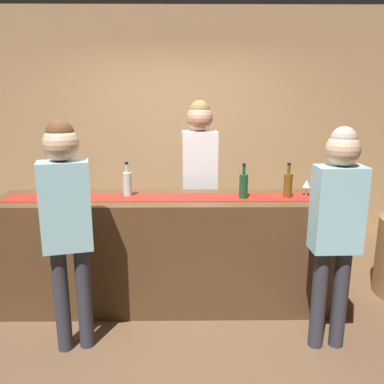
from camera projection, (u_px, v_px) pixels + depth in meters
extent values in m
plane|color=brown|center=(172.00, 303.00, 3.70)|extent=(10.00, 10.00, 0.00)
cube|color=tan|center=(176.00, 126.00, 5.19)|extent=(6.00, 0.12, 2.90)
cube|color=#543821|center=(171.00, 252.00, 3.58)|extent=(2.99, 0.60, 1.00)
cube|color=maroon|center=(171.00, 197.00, 3.46)|extent=(2.84, 0.28, 0.01)
cylinder|color=#194723|center=(243.00, 187.00, 3.41)|extent=(0.07, 0.07, 0.21)
cylinder|color=#194723|center=(244.00, 170.00, 3.37)|extent=(0.03, 0.03, 0.08)
cylinder|color=black|center=(244.00, 165.00, 3.36)|extent=(0.03, 0.03, 0.02)
cylinder|color=#B2C6C1|center=(127.00, 185.00, 3.48)|extent=(0.07, 0.07, 0.21)
cylinder|color=#B2C6C1|center=(127.00, 168.00, 3.44)|extent=(0.03, 0.03, 0.08)
cylinder|color=black|center=(126.00, 163.00, 3.43)|extent=(0.03, 0.03, 0.02)
cylinder|color=brown|center=(288.00, 186.00, 3.43)|extent=(0.07, 0.07, 0.21)
cylinder|color=brown|center=(289.00, 169.00, 3.40)|extent=(0.03, 0.03, 0.08)
cylinder|color=black|center=(289.00, 164.00, 3.39)|extent=(0.03, 0.03, 0.02)
cylinder|color=silver|center=(71.00, 197.00, 3.46)|extent=(0.06, 0.06, 0.00)
cylinder|color=silver|center=(70.00, 193.00, 3.45)|extent=(0.01, 0.01, 0.08)
cone|color=silver|center=(70.00, 185.00, 3.43)|extent=(0.07, 0.07, 0.06)
cylinder|color=silver|center=(306.00, 196.00, 3.51)|extent=(0.06, 0.06, 0.00)
cylinder|color=silver|center=(306.00, 191.00, 3.50)|extent=(0.01, 0.01, 0.08)
cone|color=silver|center=(307.00, 184.00, 3.48)|extent=(0.07, 0.07, 0.06)
cylinder|color=#26262B|center=(207.00, 237.00, 4.17)|extent=(0.11, 0.11, 0.85)
cylinder|color=#26262B|center=(191.00, 238.00, 4.16)|extent=(0.11, 0.11, 0.85)
cube|color=white|center=(199.00, 165.00, 3.98)|extent=(0.36, 0.23, 0.67)
sphere|color=tan|center=(200.00, 118.00, 3.87)|extent=(0.25, 0.25, 0.25)
sphere|color=olive|center=(200.00, 111.00, 3.85)|extent=(0.20, 0.20, 0.20)
cylinder|color=#33333D|center=(319.00, 299.00, 2.99)|extent=(0.11, 0.11, 0.78)
cylinder|color=#33333D|center=(340.00, 299.00, 3.00)|extent=(0.11, 0.11, 0.78)
cube|color=#99D1E0|center=(337.00, 209.00, 2.83)|extent=(0.35, 0.21, 0.62)
sphere|color=#DBAD89|center=(343.00, 149.00, 2.72)|extent=(0.23, 0.23, 0.23)
sphere|color=#AD9E8E|center=(344.00, 140.00, 2.71)|extent=(0.18, 0.18, 0.18)
cylinder|color=#33333D|center=(62.00, 301.00, 2.95)|extent=(0.11, 0.11, 0.80)
cylinder|color=#33333D|center=(84.00, 298.00, 2.99)|extent=(0.11, 0.11, 0.80)
cube|color=#99D1E0|center=(66.00, 206.00, 2.80)|extent=(0.38, 0.28, 0.63)
sphere|color=#DBAD89|center=(61.00, 144.00, 2.69)|extent=(0.24, 0.24, 0.24)
sphere|color=brown|center=(60.00, 134.00, 2.67)|extent=(0.19, 0.19, 0.19)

